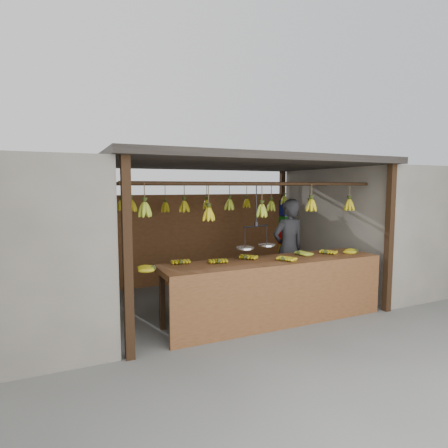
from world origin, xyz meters
name	(u,v)px	position (x,y,z in m)	size (l,w,h in m)	color
ground	(231,300)	(0.00, 0.00, 0.00)	(80.00, 80.00, 0.00)	#5B5B57
stall	(223,186)	(0.00, 0.33, 1.97)	(4.30, 3.30, 2.40)	black
neighbor_right	(386,225)	(3.60, 0.00, 1.15)	(3.00, 3.00, 2.30)	slate
counter	(277,275)	(0.14, -1.22, 0.71)	(3.57, 0.76, 0.96)	brown
hanging_bananas	(231,206)	(0.00, 0.02, 1.63)	(3.59, 2.26, 0.38)	#92A523
balance_scale	(256,243)	(-0.09, -1.00, 1.15)	(0.68, 0.37, 0.92)	black
vendor	(288,248)	(1.01, -0.21, 0.87)	(0.64, 0.42, 1.74)	#262628
bag_bundles	(283,230)	(1.94, 1.35, 1.00)	(0.08, 0.26, 1.27)	#1426BF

